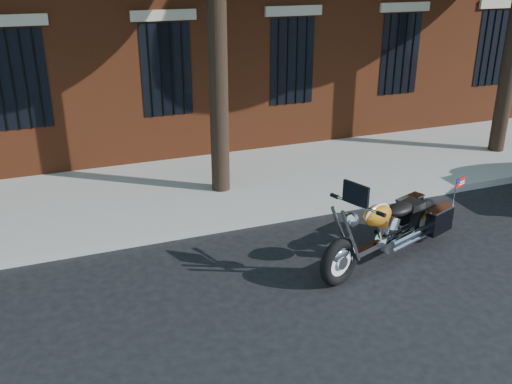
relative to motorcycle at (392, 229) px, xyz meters
name	(u,v)px	position (x,y,z in m)	size (l,w,h in m)	color
ground	(248,267)	(-2.21, 0.55, -0.52)	(120.00, 120.00, 0.00)	black
curb	(221,227)	(-2.21, 1.93, -0.44)	(40.00, 0.16, 0.15)	gray
sidewalk	(193,189)	(-2.21, 3.81, -0.44)	(40.00, 3.60, 0.15)	gray
motorcycle	(392,229)	(0.00, 0.00, 0.00)	(2.99, 1.48, 1.53)	black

